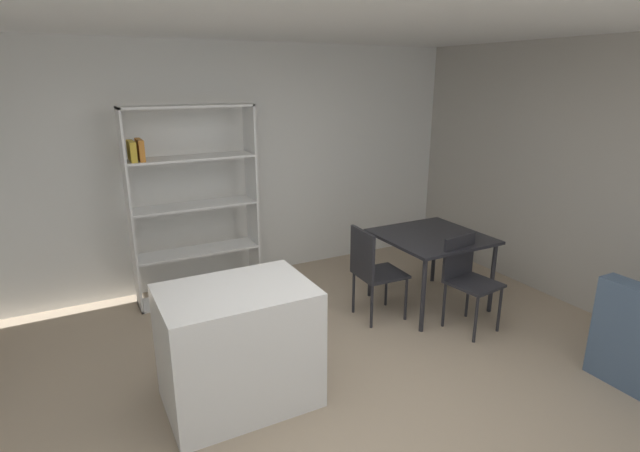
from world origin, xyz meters
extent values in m
plane|color=tan|center=(0.00, 0.00, 0.00)|extent=(8.47, 8.47, 0.00)
cube|color=white|center=(0.00, 0.00, 2.70)|extent=(6.17, 5.63, 0.06)
cube|color=white|center=(0.00, 2.79, 1.33)|extent=(6.17, 0.06, 2.67)
cube|color=#B2ADA3|center=(3.06, 0.00, 1.33)|extent=(0.06, 5.63, 2.67)
cube|color=white|center=(-0.57, 0.46, 0.45)|extent=(1.05, 0.73, 0.89)
cube|color=white|center=(-1.00, 2.40, 1.02)|extent=(0.02, 0.34, 2.03)
cube|color=white|center=(0.27, 2.40, 1.02)|extent=(0.02, 0.34, 2.03)
cube|color=white|center=(-0.36, 2.40, 2.02)|extent=(1.29, 0.34, 0.02)
cube|color=white|center=(-0.36, 2.40, 0.01)|extent=(1.29, 0.34, 0.02)
cube|color=white|center=(-0.36, 2.40, 0.52)|extent=(1.25, 0.34, 0.02)
cube|color=white|center=(-0.36, 2.40, 1.02)|extent=(1.25, 0.34, 0.02)
cube|color=white|center=(-0.36, 2.40, 1.51)|extent=(1.25, 0.34, 0.02)
cube|color=gold|center=(-0.91, 2.40, 1.62)|extent=(0.06, 0.28, 0.19)
cube|color=orange|center=(-0.84, 2.40, 1.63)|extent=(0.05, 0.28, 0.20)
cube|color=#232328|center=(1.71, 1.09, 0.74)|extent=(1.00, 1.00, 0.03)
cylinder|color=#232328|center=(1.27, 0.65, 0.36)|extent=(0.04, 0.04, 0.73)
cylinder|color=#232328|center=(2.14, 0.65, 0.36)|extent=(0.04, 0.04, 0.73)
cylinder|color=#232328|center=(1.27, 1.53, 0.36)|extent=(0.04, 0.04, 0.73)
cylinder|color=#232328|center=(2.14, 1.53, 0.36)|extent=(0.04, 0.04, 0.73)
cube|color=#232328|center=(1.71, 0.47, 0.46)|extent=(0.46, 0.47, 0.03)
cube|color=#232328|center=(1.68, 0.67, 0.68)|extent=(0.41, 0.08, 0.40)
cylinder|color=#232328|center=(1.56, 0.27, 0.23)|extent=(0.03, 0.03, 0.45)
cylinder|color=#232328|center=(1.90, 0.32, 0.23)|extent=(0.03, 0.03, 0.45)
cylinder|color=#232328|center=(1.51, 0.63, 0.23)|extent=(0.03, 0.03, 0.45)
cylinder|color=#232328|center=(1.85, 0.68, 0.23)|extent=(0.03, 0.03, 0.45)
cube|color=#232328|center=(1.09, 1.09, 0.45)|extent=(0.46, 0.43, 0.03)
cube|color=#232328|center=(0.88, 1.10, 0.70)|extent=(0.05, 0.41, 0.46)
cylinder|color=#232328|center=(1.27, 0.91, 0.22)|extent=(0.03, 0.03, 0.44)
cylinder|color=#232328|center=(1.29, 1.26, 0.22)|extent=(0.03, 0.03, 0.44)
cylinder|color=#232328|center=(0.89, 0.93, 0.22)|extent=(0.03, 0.03, 0.44)
cylinder|color=#232328|center=(0.90, 1.28, 0.22)|extent=(0.03, 0.03, 0.44)
cube|color=#475B75|center=(2.50, -0.54, 0.47)|extent=(0.66, 0.14, 0.20)
camera|label=1|loc=(-1.50, -2.56, 2.29)|focal=27.49mm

